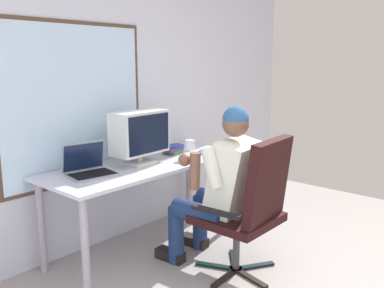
% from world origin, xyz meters
% --- Properties ---
extents(wall_rear, '(5.02, 0.08, 2.81)m').
position_xyz_m(wall_rear, '(-0.02, 2.36, 1.39)').
color(wall_rear, silver).
rests_on(wall_rear, ground).
extents(desk, '(1.75, 0.68, 0.72)m').
position_xyz_m(desk, '(-0.03, 1.97, 0.63)').
color(desk, '#948E9A').
rests_on(desk, ground).
extents(office_chair, '(0.65, 0.61, 1.02)m').
position_xyz_m(office_chair, '(0.11, 1.05, 0.56)').
color(office_chair, black).
rests_on(office_chair, ground).
extents(person_seated, '(0.55, 0.78, 1.23)m').
position_xyz_m(person_seated, '(0.09, 1.32, 0.64)').
color(person_seated, navy).
rests_on(person_seated, ground).
extents(crt_monitor, '(0.48, 0.24, 0.42)m').
position_xyz_m(crt_monitor, '(-0.09, 1.99, 0.97)').
color(crt_monitor, beige).
rests_on(crt_monitor, desk).
extents(laptop, '(0.37, 0.32, 0.23)m').
position_xyz_m(laptop, '(-0.56, 2.03, 0.78)').
color(laptop, gray).
rests_on(laptop, desk).
extents(wine_glass, '(0.08, 0.08, 0.16)m').
position_xyz_m(wine_glass, '(0.31, 1.80, 0.83)').
color(wine_glass, silver).
rests_on(wine_glass, desk).
extents(book_stack, '(0.22, 0.16, 0.08)m').
position_xyz_m(book_stack, '(0.35, 2.04, 0.76)').
color(book_stack, '#378338').
rests_on(book_stack, desk).
extents(cd_case, '(0.18, 0.17, 0.01)m').
position_xyz_m(cd_case, '(0.54, 1.84, 0.73)').
color(cd_case, '#1B4FB5').
rests_on(cd_case, desk).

